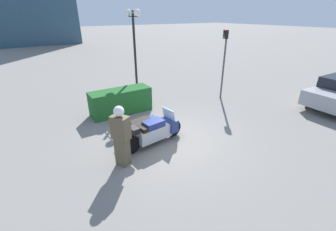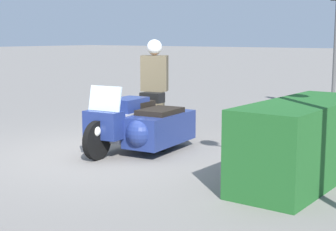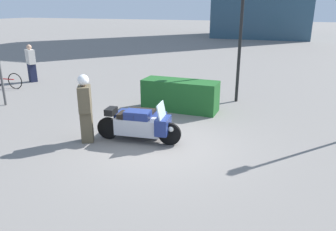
# 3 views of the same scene
# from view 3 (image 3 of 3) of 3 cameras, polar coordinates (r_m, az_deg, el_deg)

# --- Properties ---
(ground_plane) EXTENTS (160.00, 160.00, 0.00)m
(ground_plane) POSITION_cam_3_polar(r_m,az_deg,el_deg) (8.85, -1.71, -5.14)
(ground_plane) COLOR slate
(police_motorcycle) EXTENTS (2.39, 1.24, 1.15)m
(police_motorcycle) POSITION_cam_3_polar(r_m,az_deg,el_deg) (9.18, -4.41, -1.21)
(police_motorcycle) COLOR black
(police_motorcycle) RESTS_ON ground
(officer_rider) EXTENTS (0.52, 0.59, 1.87)m
(officer_rider) POSITION_cam_3_polar(r_m,az_deg,el_deg) (9.04, -14.20, 1.45)
(officer_rider) COLOR brown
(officer_rider) RESTS_ON ground
(hedge_bush_curbside) EXTENTS (2.67, 0.93, 1.08)m
(hedge_bush_curbside) POSITION_cam_3_polar(r_m,az_deg,el_deg) (11.66, 2.12, 3.53)
(hedge_bush_curbside) COLOR #1E5623
(hedge_bush_curbside) RESTS_ON ground
(twin_lamp_post) EXTENTS (0.32, 1.33, 4.31)m
(twin_lamp_post) POSITION_cam_3_polar(r_m,az_deg,el_deg) (12.68, 12.72, 16.47)
(twin_lamp_post) COLOR black
(twin_lamp_post) RESTS_ON ground
(pedestrian_bystander) EXTENTS (0.60, 0.52, 1.81)m
(pedestrian_bystander) POSITION_cam_3_polar(r_m,az_deg,el_deg) (17.46, -22.73, 8.38)
(pedestrian_bystander) COLOR #191E38
(pedestrian_bystander) RESTS_ON ground
(bicycle_parked) EXTENTS (1.80, 0.23, 0.78)m
(bicycle_parked) POSITION_cam_3_polar(r_m,az_deg,el_deg) (16.69, -26.53, 5.51)
(bicycle_parked) COLOR black
(bicycle_parked) RESTS_ON ground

